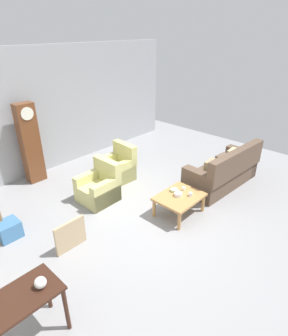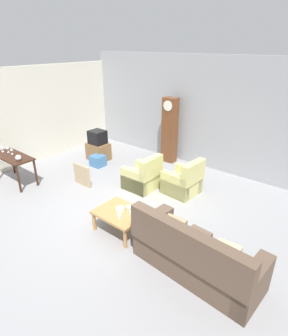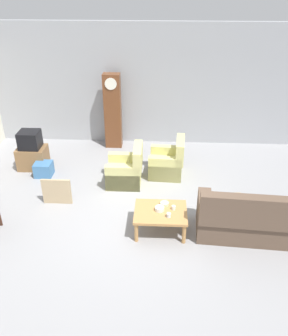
# 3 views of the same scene
# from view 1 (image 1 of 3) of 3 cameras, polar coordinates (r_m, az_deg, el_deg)

# --- Properties ---
(ground_plane) EXTENTS (10.40, 10.40, 0.00)m
(ground_plane) POSITION_cam_1_polar(r_m,az_deg,el_deg) (6.07, 1.44, -9.31)
(ground_plane) COLOR gray
(garage_door_wall) EXTENTS (8.40, 0.16, 3.20)m
(garage_door_wall) POSITION_cam_1_polar(r_m,az_deg,el_deg) (8.01, -18.46, 11.14)
(garage_door_wall) COLOR #9EA0A5
(garage_door_wall) RESTS_ON ground_plane
(couch_floral) EXTENTS (2.15, 1.02, 1.04)m
(couch_floral) POSITION_cam_1_polar(r_m,az_deg,el_deg) (7.21, 15.81, -0.86)
(couch_floral) COLOR brown
(couch_floral) RESTS_ON ground_plane
(armchair_olive_near) EXTENTS (0.80, 0.77, 0.92)m
(armchair_olive_near) POSITION_cam_1_polar(r_m,az_deg,el_deg) (6.46, -9.09, -4.01)
(armchair_olive_near) COLOR #CCC67A
(armchair_olive_near) RESTS_ON ground_plane
(armchair_olive_far) EXTENTS (0.84, 0.81, 0.92)m
(armchair_olive_far) POSITION_cam_1_polar(r_m,az_deg,el_deg) (7.28, -5.45, -0.06)
(armchair_olive_far) COLOR #CDC877
(armchair_olive_far) RESTS_ON ground_plane
(coffee_table_wood) EXTENTS (0.96, 0.76, 0.44)m
(coffee_table_wood) POSITION_cam_1_polar(r_m,az_deg,el_deg) (5.92, 7.18, -6.13)
(coffee_table_wood) COLOR #B27F47
(coffee_table_wood) RESTS_ON ground_plane
(console_table_dark) EXTENTS (1.30, 0.56, 0.77)m
(console_table_dark) POSITION_cam_1_polar(r_m,az_deg,el_deg) (3.91, -26.32, -25.06)
(console_table_dark) COLOR #381E14
(console_table_dark) RESTS_ON ground_plane
(grandfather_clock) EXTENTS (0.44, 0.30, 2.01)m
(grandfather_clock) POSITION_cam_1_polar(r_m,az_deg,el_deg) (7.45, -22.09, 4.60)
(grandfather_clock) COLOR brown
(grandfather_clock) RESTS_ON ground_plane
(framed_picture_leaning) EXTENTS (0.60, 0.05, 0.57)m
(framed_picture_leaning) POSITION_cam_1_polar(r_m,az_deg,el_deg) (5.25, -14.68, -13.05)
(framed_picture_leaning) COLOR tan
(framed_picture_leaning) RESTS_ON ground_plane
(storage_box_blue) EXTENTS (0.40, 0.37, 0.33)m
(storage_box_blue) POSITION_cam_1_polar(r_m,az_deg,el_deg) (5.96, -25.76, -11.20)
(storage_box_blue) COLOR teal
(storage_box_blue) RESTS_ON ground_plane
(glass_dome_cloche) EXTENTS (0.15, 0.15, 0.15)m
(glass_dome_cloche) POSITION_cam_1_polar(r_m,az_deg,el_deg) (3.82, -20.27, -20.97)
(glass_dome_cloche) COLOR silver
(glass_dome_cloche) RESTS_ON console_table_dark
(cup_white_porcelain) EXTENTS (0.07, 0.07, 0.08)m
(cup_white_porcelain) POSITION_cam_1_polar(r_m,az_deg,el_deg) (6.06, 8.08, -4.20)
(cup_white_porcelain) COLOR white
(cup_white_porcelain) RESTS_ON coffee_table_wood
(cup_blue_rimmed) EXTENTS (0.07, 0.07, 0.08)m
(cup_blue_rimmed) POSITION_cam_1_polar(r_m,az_deg,el_deg) (5.89, 9.41, -5.29)
(cup_blue_rimmed) COLOR silver
(cup_blue_rimmed) RESTS_ON coffee_table_wood
(bowl_white_stacked) EXTENTS (0.17, 0.17, 0.07)m
(bowl_white_stacked) POSITION_cam_1_polar(r_m,az_deg,el_deg) (5.86, 6.97, -5.32)
(bowl_white_stacked) COLOR white
(bowl_white_stacked) RESTS_ON coffee_table_wood
(bowl_shallow_green) EXTENTS (0.16, 0.16, 0.05)m
(bowl_shallow_green) POSITION_cam_1_polar(r_m,az_deg,el_deg) (6.02, 6.12, -4.46)
(bowl_shallow_green) COLOR #B2C69E
(bowl_shallow_green) RESTS_ON coffee_table_wood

